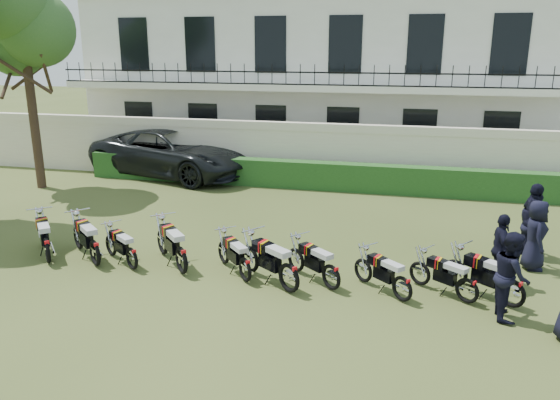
% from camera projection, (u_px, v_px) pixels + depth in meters
% --- Properties ---
extents(ground, '(100.00, 100.00, 0.00)m').
position_uv_depth(ground, '(229.00, 258.00, 13.54)').
color(ground, '#37441B').
rests_on(ground, ground).
extents(perimeter_wall, '(30.00, 0.35, 2.30)m').
position_uv_depth(perimeter_wall, '(296.00, 152.00, 20.70)').
color(perimeter_wall, '#EBE3C5').
rests_on(perimeter_wall, ground).
extents(hedge, '(18.00, 0.60, 1.00)m').
position_uv_depth(hedge, '(318.00, 175.00, 19.91)').
color(hedge, '#1B4017').
rests_on(hedge, ground).
extents(building, '(20.40, 9.60, 7.40)m').
position_uv_depth(building, '(323.00, 75.00, 25.57)').
color(building, white).
rests_on(building, ground).
extents(tree_west_near, '(3.40, 3.20, 7.90)m').
position_uv_depth(tree_west_near, '(22.00, 21.00, 18.61)').
color(tree_west_near, '#473323').
rests_on(tree_west_near, ground).
extents(motorcycle_0, '(1.36, 1.54, 1.07)m').
position_uv_depth(motorcycle_0, '(47.00, 244.00, 13.06)').
color(motorcycle_0, black).
rests_on(motorcycle_0, ground).
extents(motorcycle_1, '(1.57, 1.39, 1.09)m').
position_uv_depth(motorcycle_1, '(94.00, 247.00, 12.88)').
color(motorcycle_1, black).
rests_on(motorcycle_1, ground).
extents(motorcycle_2, '(1.42, 1.06, 0.92)m').
position_uv_depth(motorcycle_2, '(131.00, 253.00, 12.70)').
color(motorcycle_2, black).
rests_on(motorcycle_2, ground).
extents(motorcycle_3, '(1.46, 1.55, 1.11)m').
position_uv_depth(motorcycle_3, '(181.00, 254.00, 12.44)').
color(motorcycle_3, black).
rests_on(motorcycle_3, ground).
extents(motorcycle_4, '(1.24, 1.34, 0.95)m').
position_uv_depth(motorcycle_4, '(245.00, 264.00, 12.05)').
color(motorcycle_4, black).
rests_on(motorcycle_4, ground).
extents(motorcycle_5, '(1.69, 1.29, 1.11)m').
position_uv_depth(motorcycle_5, '(289.00, 271.00, 11.49)').
color(motorcycle_5, black).
rests_on(motorcycle_5, ground).
extents(motorcycle_6, '(1.43, 1.21, 0.97)m').
position_uv_depth(motorcycle_6, '(331.00, 271.00, 11.64)').
color(motorcycle_6, black).
rests_on(motorcycle_6, ground).
extents(motorcycle_7, '(1.32, 1.18, 0.92)m').
position_uv_depth(motorcycle_7, '(403.00, 283.00, 11.12)').
color(motorcycle_7, black).
rests_on(motorcycle_7, ground).
extents(motorcycle_8, '(1.41, 1.05, 0.92)m').
position_uv_depth(motorcycle_8, '(468.00, 285.00, 11.04)').
color(motorcycle_8, black).
rests_on(motorcycle_8, ground).
extents(motorcycle_9, '(1.56, 1.23, 1.03)m').
position_uv_depth(motorcycle_9, '(512.00, 286.00, 10.84)').
color(motorcycle_9, black).
rests_on(motorcycle_9, ground).
extents(suv, '(7.37, 4.77, 1.89)m').
position_uv_depth(suv, '(173.00, 152.00, 21.83)').
color(suv, black).
rests_on(suv, ground).
extents(officer_1, '(0.67, 0.85, 1.74)m').
position_uv_depth(officer_1, '(511.00, 275.00, 10.39)').
color(officer_1, black).
rests_on(officer_1, ground).
extents(officer_2, '(0.49, 0.98, 1.61)m').
position_uv_depth(officer_2, '(501.00, 249.00, 11.88)').
color(officer_2, black).
rests_on(officer_2, ground).
extents(officer_3, '(0.53, 0.82, 1.67)m').
position_uv_depth(officer_3, '(536.00, 235.00, 12.69)').
color(officer_3, black).
rests_on(officer_3, ground).
extents(officer_4, '(0.70, 0.85, 1.63)m').
position_uv_depth(officer_4, '(533.00, 225.00, 13.48)').
color(officer_4, black).
rests_on(officer_4, ground).
extents(officer_5, '(0.71, 1.18, 1.88)m').
position_uv_depth(officer_5, '(533.00, 221.00, 13.37)').
color(officer_5, black).
rests_on(officer_5, ground).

